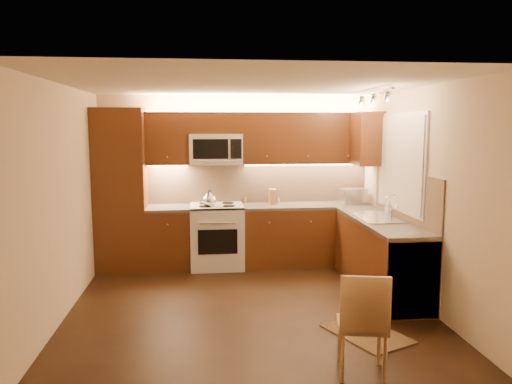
{
  "coord_description": "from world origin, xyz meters",
  "views": [
    {
      "loc": [
        -0.51,
        -5.46,
        2.05
      ],
      "look_at": [
        0.15,
        0.55,
        1.25
      ],
      "focal_mm": 34.98,
      "sensor_mm": 36.0,
      "label": 1
    }
  ],
  "objects": [
    {
      "name": "knife_block",
      "position": [
        0.53,
        1.8,
        1.01
      ],
      "size": [
        0.11,
        0.17,
        0.22
      ],
      "primitive_type": "cube",
      "rotation": [
        0.0,
        0.0,
        -0.06
      ],
      "color": "#986A44",
      "rests_on": "counter_back_right"
    },
    {
      "name": "wall_back",
      "position": [
        0.0,
        2.0,
        1.25
      ],
      "size": [
        4.0,
        0.01,
        2.5
      ],
      "primitive_type": "cube",
      "color": "beige",
      "rests_on": "ground"
    },
    {
      "name": "pantry",
      "position": [
        -1.65,
        1.7,
        1.15
      ],
      "size": [
        0.7,
        0.6,
        2.3
      ],
      "primitive_type": "cube",
      "color": "#48290F",
      "rests_on": "floor"
    },
    {
      "name": "floor",
      "position": [
        0.0,
        0.0,
        0.0
      ],
      "size": [
        4.0,
        4.0,
        0.01
      ],
      "primitive_type": "cube",
      "color": "black",
      "rests_on": "ground"
    },
    {
      "name": "window_blinds",
      "position": [
        1.97,
        0.55,
        1.6
      ],
      "size": [
        0.02,
        1.36,
        1.16
      ],
      "primitive_type": "cube",
      "color": "silver",
      "rests_on": "wall_right"
    },
    {
      "name": "wall_front",
      "position": [
        0.0,
        -2.0,
        1.25
      ],
      "size": [
        4.0,
        0.01,
        2.5
      ],
      "primitive_type": "cube",
      "color": "beige",
      "rests_on": "ground"
    },
    {
      "name": "track_light_bar",
      "position": [
        1.55,
        0.4,
        2.46
      ],
      "size": [
        0.04,
        1.2,
        0.03
      ],
      "primitive_type": "cube",
      "color": "silver",
      "rests_on": "ceiling"
    },
    {
      "name": "upper_cab_back_left",
      "position": [
        -0.99,
        1.82,
        1.88
      ],
      "size": [
        0.62,
        0.35,
        0.75
      ],
      "primitive_type": "cube",
      "color": "#48290F",
      "rests_on": "wall_back"
    },
    {
      "name": "spice_jar_b",
      "position": [
        0.14,
        1.94,
        0.95
      ],
      "size": [
        0.04,
        0.04,
        0.09
      ],
      "primitive_type": "cylinder",
      "rotation": [
        0.0,
        0.0,
        -0.03
      ],
      "color": "olive",
      "rests_on": "counter_back_right"
    },
    {
      "name": "faucet",
      "position": [
        1.88,
        0.55,
        1.05
      ],
      "size": [
        0.2,
        0.04,
        0.3
      ],
      "primitive_type": null,
      "color": "silver",
      "rests_on": "counter_right"
    },
    {
      "name": "microwave",
      "position": [
        -0.3,
        1.81,
        1.72
      ],
      "size": [
        0.76,
        0.38,
        0.44
      ],
      "primitive_type": null,
      "color": "silver",
      "rests_on": "wall_back"
    },
    {
      "name": "spice_jar_c",
      "position": [
        0.64,
        1.89,
        0.95
      ],
      "size": [
        0.06,
        0.06,
        0.1
      ],
      "primitive_type": "cylinder",
      "rotation": [
        0.0,
        0.0,
        -0.41
      ],
      "color": "silver",
      "rests_on": "counter_back_right"
    },
    {
      "name": "backsplash_back",
      "position": [
        0.35,
        1.99,
        1.2
      ],
      "size": [
        3.3,
        0.02,
        0.6
      ],
      "primitive_type": "cube",
      "color": "tan",
      "rests_on": "wall_back"
    },
    {
      "name": "dishwasher",
      "position": [
        1.7,
        -0.3,
        0.43
      ],
      "size": [
        0.58,
        0.6,
        0.84
      ],
      "primitive_type": "cube",
      "color": "silver",
      "rests_on": "floor"
    },
    {
      "name": "upper_cab_back_right",
      "position": [
        1.04,
        1.82,
        1.88
      ],
      "size": [
        1.92,
        0.35,
        0.75
      ],
      "primitive_type": "cube",
      "color": "#48290F",
      "rests_on": "wall_back"
    },
    {
      "name": "spice_jar_d",
      "position": [
        0.56,
        1.92,
        0.95
      ],
      "size": [
        0.05,
        0.05,
        0.09
      ],
      "primitive_type": "cylinder",
      "rotation": [
        0.0,
        0.0,
        -0.23
      ],
      "color": "olive",
      "rests_on": "counter_back_right"
    },
    {
      "name": "wall_left",
      "position": [
        -2.0,
        0.0,
        1.25
      ],
      "size": [
        0.01,
        4.0,
        2.5
      ],
      "primitive_type": "cube",
      "color": "beige",
      "rests_on": "ground"
    },
    {
      "name": "upper_cab_bridge",
      "position": [
        -0.3,
        1.82,
        2.09
      ],
      "size": [
        0.76,
        0.35,
        0.31
      ],
      "primitive_type": "cube",
      "color": "#48290F",
      "rests_on": "wall_back"
    },
    {
      "name": "spice_jar_a",
      "position": [
        0.52,
        1.89,
        0.95
      ],
      "size": [
        0.05,
        0.05,
        0.09
      ],
      "primitive_type": "cylinder",
      "rotation": [
        0.0,
        0.0,
        0.26
      ],
      "color": "silver",
      "rests_on": "counter_back_right"
    },
    {
      "name": "counter_right",
      "position": [
        1.7,
        0.4,
        0.88
      ],
      "size": [
        0.6,
        2.0,
        0.04
      ],
      "primitive_type": "cube",
      "color": "#353230",
      "rests_on": "base_cab_right"
    },
    {
      "name": "soap_bottle",
      "position": [
        1.94,
        0.79,
        0.99
      ],
      "size": [
        0.1,
        0.1,
        0.18
      ],
      "primitive_type": "imported",
      "rotation": [
        0.0,
        0.0,
        0.23
      ],
      "color": "silver",
      "rests_on": "counter_right"
    },
    {
      "name": "wall_right",
      "position": [
        2.0,
        0.0,
        1.25
      ],
      "size": [
        0.01,
        4.0,
        2.5
      ],
      "primitive_type": "cube",
      "color": "beige",
      "rests_on": "ground"
    },
    {
      "name": "backsplash_right",
      "position": [
        1.99,
        0.4,
        1.2
      ],
      "size": [
        0.02,
        2.0,
        0.6
      ],
      "primitive_type": "cube",
      "color": "tan",
      "rests_on": "wall_right"
    },
    {
      "name": "base_cab_back_left",
      "position": [
        -0.99,
        1.7,
        0.43
      ],
      "size": [
        0.62,
        0.6,
        0.86
      ],
      "primitive_type": "cube",
      "color": "#48290F",
      "rests_on": "floor"
    },
    {
      "name": "kettle",
      "position": [
        -0.4,
        1.54,
        1.04
      ],
      "size": [
        0.27,
        0.27,
        0.24
      ],
      "primitive_type": null,
      "rotation": [
        0.0,
        0.0,
        -0.38
      ],
      "color": "silver",
      "rests_on": "stove"
    },
    {
      "name": "sink",
      "position": [
        1.7,
        0.55,
        0.98
      ],
      "size": [
        0.52,
        0.86,
        0.15
      ],
      "primitive_type": null,
      "color": "silver",
      "rests_on": "counter_right"
    },
    {
      "name": "stove",
      "position": [
        -0.3,
        1.68,
        0.46
      ],
      "size": [
        0.76,
        0.65,
        0.92
      ],
      "primitive_type": null,
      "color": "silver",
      "rests_on": "floor"
    },
    {
      "name": "ceiling",
      "position": [
        0.0,
        0.0,
        2.5
      ],
      "size": [
        4.0,
        4.0,
        0.01
      ],
      "primitive_type": "cube",
      "color": "beige",
      "rests_on": "ground"
    },
    {
      "name": "upper_cab_right_corner",
      "position": [
        1.82,
        1.4,
        1.88
      ],
      "size": [
        0.35,
        0.5,
        0.75
      ],
      "primitive_type": "cube",
      "color": "#48290F",
      "rests_on": "wall_right"
    },
    {
      "name": "toaster_oven",
      "position": [
        1.73,
        1.72,
        1.01
      ],
      "size": [
        0.42,
        0.34,
        0.23
      ],
      "primitive_type": "cube",
      "rotation": [
        0.0,
        0.0,
        0.16
      ],
      "color": "silver",
      "rests_on": "counter_back_right"
    },
    {
      "name": "counter_back_right",
      "position": [
        1.04,
        1.7,
        0.88
      ],
      "size": [
        1.92,
        0.6,
        0.04
      ],
      "primitive_type": "cube",
      "color": "#353230",
      "rests_on": "base_cab_back_right"
    },
    {
      "name": "base_cab_right",
      "position": [
        1.7,
        0.4,
        0.43
      ],
      "size": [
        0.6,
        2.0,
        0.86
      ],
      "primitive_type": "cube",
      "color": "#48290F",
      "rests_on": "floor"
    },
    {
      "name": "counter_back_left",
      "position": [
        -0.99,
        1.7,
        0.88
      ],
      "size": [
        0.62,
        0.6,
        0.04
      ],
      "primitive_type": "cube",
      "color": "#353230",
      "rests_on": "base_cab_back_left"
    },
    {
      "name": "dining_chair",
      "position": [
        0.79,
        -1.65,
        0.45
      ],
      "size": [
        0.47,
        0.47,
        0.89
      ],
      "primitive_type": null,
      "rotation": [
        0.0,
        0.0,
        -0.21
      ],
      "color": "#986A44",
      "rests_on": "floor"
    },
    {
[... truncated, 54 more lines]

